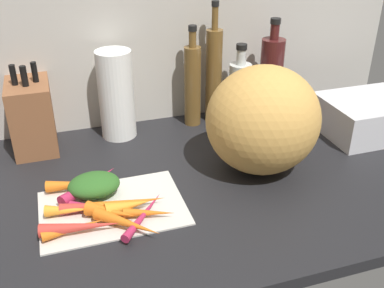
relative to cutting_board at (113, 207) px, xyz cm
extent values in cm
cube|color=black|center=(17.37, 7.22, -1.90)|extent=(170.00, 80.00, 3.00)
cube|color=#BCB7AD|center=(17.37, 45.72, 29.60)|extent=(170.00, 3.00, 60.00)
cube|color=beige|center=(0.00, 0.00, 0.00)|extent=(33.07, 23.17, 0.80)
cone|color=orange|center=(-9.96, -0.36, 1.75)|extent=(10.42, 4.98, 2.69)
cone|color=orange|center=(7.22, -6.66, 1.53)|extent=(11.61, 5.76, 2.27)
cone|color=orange|center=(1.80, -9.24, 1.90)|extent=(13.67, 13.18, 2.99)
cone|color=red|center=(-7.83, -7.54, 1.96)|extent=(17.31, 5.64, 3.12)
cone|color=#B2264C|center=(5.92, -6.86, 1.44)|extent=(12.58, 14.94, 2.08)
cone|color=orange|center=(-0.96, -4.53, 2.12)|extent=(11.55, 9.10, 3.43)
cone|color=orange|center=(3.53, -1.81, 1.74)|extent=(17.27, 3.93, 2.69)
cone|color=orange|center=(3.22, -3.42, 2.15)|extent=(10.69, 4.10, 3.49)
cone|color=#B2264C|center=(-2.56, -1.66, 1.45)|extent=(14.61, 8.81, 2.10)
cone|color=orange|center=(-6.79, 9.18, 1.85)|extent=(15.51, 5.73, 2.90)
cone|color=orange|center=(-9.21, -6.86, 1.52)|extent=(13.78, 4.07, 2.24)
cone|color=red|center=(-4.77, -0.41, 1.72)|extent=(14.28, 4.45, 2.64)
cone|color=#B2264C|center=(-4.14, 8.49, 1.92)|extent=(15.89, 13.63, 3.05)
ellipsoid|color=#2D6023|center=(-3.25, 6.07, 3.02)|extent=(12.38, 9.53, 5.24)
ellipsoid|color=gold|center=(40.43, 6.42, 13.65)|extent=(29.40, 27.90, 28.09)
cube|color=brown|center=(-16.00, 36.19, 9.53)|extent=(11.52, 16.86, 19.86)
cylinder|color=black|center=(-18.68, 35.61, 22.21)|extent=(1.64, 1.64, 5.50)
cylinder|color=black|center=(-16.00, 33.80, 22.21)|extent=(1.72, 1.72, 5.50)
cylinder|color=black|center=(-13.31, 36.24, 22.21)|extent=(1.57, 1.57, 5.50)
cylinder|color=white|center=(8.02, 36.72, 12.75)|extent=(10.34, 10.34, 26.30)
cylinder|color=brown|center=(31.75, 37.73, 12.06)|extent=(5.16, 5.16, 24.92)
cylinder|color=brown|center=(31.75, 37.73, 26.92)|extent=(2.22, 2.22, 4.80)
cylinder|color=black|center=(31.75, 37.73, 30.12)|extent=(2.55, 2.55, 1.60)
cylinder|color=brown|center=(38.90, 38.45, 14.25)|extent=(5.09, 5.09, 29.30)
cylinder|color=brown|center=(38.90, 38.45, 32.31)|extent=(1.93, 1.93, 6.82)
cylinder|color=black|center=(38.90, 38.45, 36.52)|extent=(2.22, 2.22, 1.60)
cylinder|color=silver|center=(46.95, 36.29, 8.85)|extent=(6.99, 6.99, 18.50)
cylinder|color=silver|center=(46.95, 36.29, 20.48)|extent=(2.92, 2.92, 4.76)
cylinder|color=black|center=(46.95, 36.29, 23.66)|extent=(3.36, 3.36, 1.60)
cylinder|color=#471919|center=(56.94, 34.90, 12.53)|extent=(7.35, 7.35, 25.85)
cylinder|color=#471919|center=(56.94, 34.90, 27.82)|extent=(2.75, 2.75, 4.74)
cylinder|color=black|center=(56.94, 34.90, 30.99)|extent=(3.16, 3.16, 1.60)
cube|color=silver|center=(80.71, 15.26, 5.02)|extent=(27.38, 21.93, 10.83)
camera|label=1|loc=(-8.57, -86.83, 63.38)|focal=42.33mm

